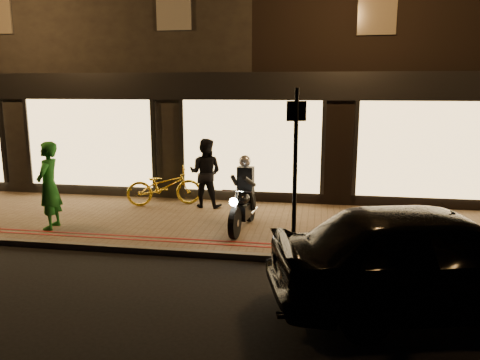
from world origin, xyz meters
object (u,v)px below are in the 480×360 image
motorcycle (244,201)px  sign_post (295,163)px  bicycle_gold (164,186)px  person_green (49,186)px  parked_car (433,257)px

motorcycle → sign_post: size_ratio=0.65×
sign_post → bicycle_gold: (-3.49, 3.00, -1.18)m
person_green → parked_car: (7.30, -2.35, -0.28)m
sign_post → bicycle_gold: 4.75m
person_green → sign_post: bearing=75.6°
sign_post → motorcycle: bearing=131.1°
motorcycle → bicycle_gold: 2.89m
motorcycle → parked_car: size_ratio=0.42×
person_green → bicycle_gold: bearing=135.7°
motorcycle → parked_car: (3.19, -3.01, 0.05)m
bicycle_gold → person_green: (-1.77, -2.34, 0.44)m
motorcycle → person_green: size_ratio=1.03×
motorcycle → person_green: (-4.11, -0.66, 0.33)m
sign_post → parked_car: 2.84m
bicycle_gold → person_green: size_ratio=1.01×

